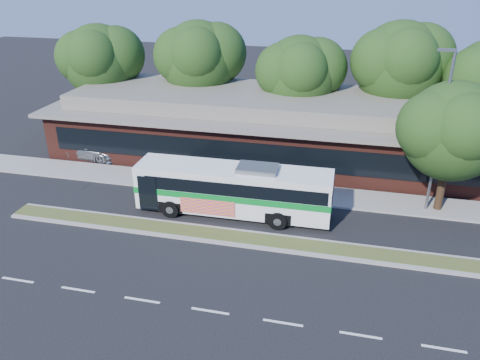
{
  "coord_description": "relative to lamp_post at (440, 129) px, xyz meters",
  "views": [
    {
      "loc": [
        4.62,
        -19.35,
        12.98
      ],
      "look_at": [
        -0.73,
        3.44,
        2.0
      ],
      "focal_mm": 35.0,
      "sensor_mm": 36.0,
      "label": 1
    }
  ],
  "objects": [
    {
      "name": "parking_lot",
      "position": [
        -27.56,
        4.0,
        -4.9
      ],
      "size": [
        14.0,
        12.0,
        0.01
      ],
      "primitive_type": "cube",
      "color": "black",
      "rests_on": "ground"
    },
    {
      "name": "plaza_building",
      "position": [
        -9.56,
        6.99,
        -2.77
      ],
      "size": [
        33.2,
        11.2,
        4.45
      ],
      "color": "#4F2018",
      "rests_on": "ground"
    },
    {
      "name": "median_strip",
      "position": [
        -9.56,
        -5.4,
        -4.83
      ],
      "size": [
        26.0,
        1.1,
        0.15
      ],
      "primitive_type": "cube",
      "color": "#494E21",
      "rests_on": "ground"
    },
    {
      "name": "sedan",
      "position": [
        -22.9,
        2.93,
        -4.16
      ],
      "size": [
        5.28,
        2.49,
        1.49
      ],
      "primitive_type": "imported",
      "rotation": [
        0.0,
        0.0,
        1.49
      ],
      "color": "#A5A9AC",
      "rests_on": "ground"
    },
    {
      "name": "ground",
      "position": [
        -9.56,
        -6.0,
        -4.9
      ],
      "size": [
        120.0,
        120.0,
        0.0
      ],
      "primitive_type": "plane",
      "color": "black",
      "rests_on": "ground"
    },
    {
      "name": "transit_bus",
      "position": [
        -10.56,
        -2.85,
        -3.21
      ],
      "size": [
        10.89,
        2.66,
        3.04
      ],
      "rotation": [
        0.0,
        0.0,
        0.01
      ],
      "color": "white",
      "rests_on": "ground"
    },
    {
      "name": "tree_bg_a",
      "position": [
        -24.15,
        9.14,
        0.97
      ],
      "size": [
        6.47,
        5.8,
        8.63
      ],
      "color": "black",
      "rests_on": "ground"
    },
    {
      "name": "tree_bg_c",
      "position": [
        -8.16,
        9.13,
        0.69
      ],
      "size": [
        6.24,
        5.6,
        8.26
      ],
      "color": "black",
      "rests_on": "ground"
    },
    {
      "name": "tree_bg_d",
      "position": [
        -1.12,
        10.15,
        1.52
      ],
      "size": [
        6.91,
        6.2,
        9.37
      ],
      "color": "black",
      "rests_on": "ground"
    },
    {
      "name": "lamp_post",
      "position": [
        0.0,
        0.0,
        0.0
      ],
      "size": [
        0.93,
        0.18,
        9.07
      ],
      "color": "slate",
      "rests_on": "ground"
    },
    {
      "name": "sidewalk",
      "position": [
        -9.56,
        0.4,
        -4.84
      ],
      "size": [
        44.0,
        2.6,
        0.12
      ],
      "primitive_type": "cube",
      "color": "gray",
      "rests_on": "ground"
    },
    {
      "name": "tree_bg_b",
      "position": [
        -16.13,
        10.14,
        1.24
      ],
      "size": [
        6.69,
        6.0,
        9.0
      ],
      "color": "black",
      "rests_on": "ground"
    },
    {
      "name": "sidewalk_tree",
      "position": [
        1.08,
        0.33,
        0.01
      ],
      "size": [
        5.99,
        5.37,
        7.47
      ],
      "color": "black",
      "rests_on": "ground"
    }
  ]
}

